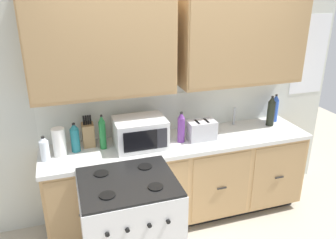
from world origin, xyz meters
The scene contains 15 objects.
ground_plane centered at (0.00, 0.00, 0.00)m, with size 8.00×8.00×0.00m, color #B2A893.
wall_unit centered at (0.00, 0.50, 1.66)m, with size 3.86×0.40×2.57m.
counter_run centered at (0.00, 0.30, 0.47)m, with size 2.69×0.64×0.91m.
stove_range centered at (-0.66, -0.33, 0.47)m, with size 0.76×0.68×0.95m.
microwave centered at (-0.41, 0.29, 1.05)m, with size 0.48×0.37×0.28m.
toaster centered at (0.22, 0.27, 1.00)m, with size 0.28×0.18×0.19m.
knife_block centered at (-0.87, 0.47, 1.02)m, with size 0.11×0.14×0.31m.
sink_faucet centered at (0.71, 0.51, 1.01)m, with size 0.02×0.02×0.20m, color #B2B5BA.
paper_towel_roll centered at (-1.14, 0.34, 1.04)m, with size 0.12×0.12×0.26m, color white.
bottle_blue centered at (1.19, 0.46, 1.06)m, with size 0.07×0.07×0.31m.
bottle_violet centered at (0.00, 0.27, 1.06)m, with size 0.07×0.07×0.31m.
bottle_dark centered at (1.08, 0.37, 1.07)m, with size 0.08×0.08×0.33m.
bottle_green centered at (-0.75, 0.36, 1.07)m, with size 0.06×0.06×0.34m.
bottle_teal centered at (-1.00, 0.38, 1.05)m, with size 0.08×0.08×0.28m.
bottle_clear centered at (-1.27, 0.28, 1.02)m, with size 0.08×0.08×0.23m.
Camera 1 is at (-1.06, -2.58, 2.34)m, focal length 36.30 mm.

